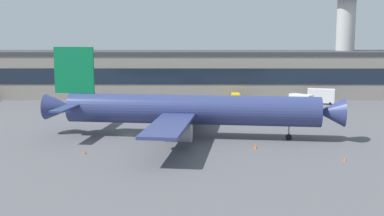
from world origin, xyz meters
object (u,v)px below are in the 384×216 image
control_tower (346,24)px  crew_van (236,97)px  traffic_cone_2 (345,159)px  stair_truck (301,100)px  catering_truck (322,96)px  airliner (187,110)px  traffic_cone_1 (84,152)px  traffic_cone_0 (256,147)px

control_tower → crew_van: 43.64m
control_tower → traffic_cone_2: (-22.95, -81.13, -21.74)m
stair_truck → catering_truck: bearing=46.3°
airliner → stair_truck: 47.33m
catering_truck → traffic_cone_2: (-11.57, -62.08, -1.99)m
control_tower → catering_truck: bearing=-120.9°
crew_van → traffic_cone_2: bearing=-79.6°
control_tower → crew_van: bearing=-154.6°
control_tower → stair_truck: 37.97m
catering_truck → traffic_cone_1: catering_truck is taller
stair_truck → traffic_cone_2: (-4.50, -54.68, -1.68)m
traffic_cone_2 → stair_truck: bearing=85.3°
crew_van → traffic_cone_2: 65.70m
catering_truck → airliner: bearing=-129.1°
airliner → control_tower: 81.17m
crew_van → traffic_cone_2: (11.81, -64.62, -1.16)m
airliner → control_tower: size_ratio=1.59×
traffic_cone_1 → traffic_cone_2: bearing=-6.0°
airliner → traffic_cone_1: airliner is taller
traffic_cone_0 → traffic_cone_1: 28.67m
traffic_cone_1 → airliner: bearing=38.6°
control_tower → catering_truck: (-11.38, -19.05, -19.75)m
control_tower → traffic_cone_1: control_tower is taller
airliner → stair_truck: airliner is taller
traffic_cone_1 → traffic_cone_2: size_ratio=1.04×
control_tower → traffic_cone_2: size_ratio=59.99×
control_tower → traffic_cone_2: bearing=-105.8°
crew_van → traffic_cone_0: size_ratio=7.12×
crew_van → stair_truck: size_ratio=0.87×
crew_van → catering_truck: (23.38, -2.54, 0.83)m
traffic_cone_1 → control_tower: bearing=50.1°
catering_truck → traffic_cone_0: size_ratio=10.40×
traffic_cone_0 → traffic_cone_2: size_ratio=1.23×
traffic_cone_0 → crew_van: bearing=89.0°
control_tower → catering_truck: 29.70m
airliner → traffic_cone_2: (24.67, -17.56, -4.99)m
crew_van → traffic_cone_1: (-29.45, -60.30, -1.15)m
airliner → crew_van: airliner is taller
traffic_cone_2 → airliner: bearing=144.6°
control_tower → crew_van: size_ratio=6.83×
control_tower → stair_truck: control_tower is taller
airliner → traffic_cone_1: 21.81m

